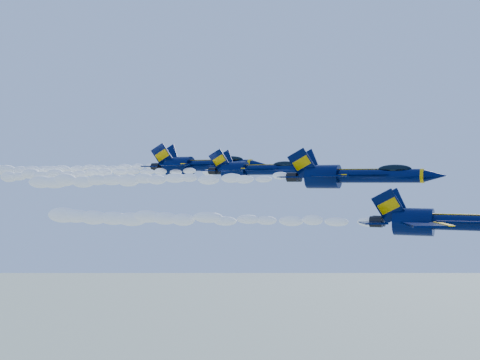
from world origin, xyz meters
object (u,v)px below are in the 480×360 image
at_px(jet_third, 256,170).
at_px(jet_fourth, 201,165).
at_px(jet_lead, 451,222).
at_px(jet_second, 353,176).

relative_size(jet_third, jet_fourth, 0.83).
bearing_deg(jet_third, jet_fourth, 155.37).
distance_m(jet_lead, jet_second, 14.45).
xyz_separation_m(jet_lead, jet_third, (-25.75, 15.58, 5.19)).
distance_m(jet_lead, jet_third, 30.54).
distance_m(jet_second, jet_fourth, 28.53).
bearing_deg(jet_second, jet_fourth, 154.50).
bearing_deg(jet_second, jet_third, 153.86).
relative_size(jet_second, jet_third, 1.12).
xyz_separation_m(jet_second, jet_third, (-14.75, 7.24, 0.93)).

